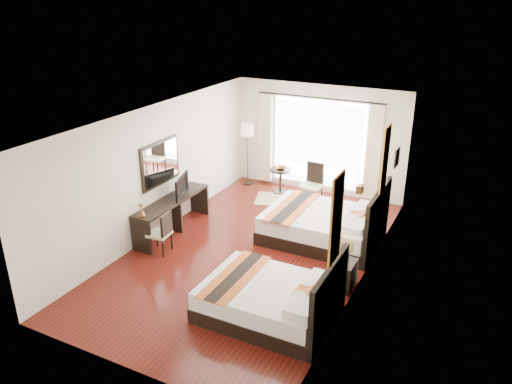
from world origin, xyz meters
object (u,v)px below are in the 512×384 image
at_px(bed_near, 272,299).
at_px(nightstand, 342,274).
at_px(television, 178,186).
at_px(desk_chair, 161,240).
at_px(fruit_bowl, 281,168).
at_px(side_table, 280,181).
at_px(table_lamp, 347,247).
at_px(floor_lamp, 247,134).
at_px(vase, 340,262).
at_px(console_desk, 173,215).
at_px(bed_far, 325,225).
at_px(window_chair, 311,192).

height_order(bed_near, nightstand, bed_near).
xyz_separation_m(television, desk_chair, (0.32, -1.15, -0.72)).
relative_size(bed_near, fruit_bowl, 8.75).
relative_size(bed_near, side_table, 3.22).
xyz_separation_m(nightstand, side_table, (-2.81, 3.57, 0.08)).
relative_size(nightstand, table_lamp, 1.39).
xyz_separation_m(side_table, fruit_bowl, (0.02, -0.01, 0.36)).
relative_size(table_lamp, floor_lamp, 0.23).
distance_m(table_lamp, fruit_bowl, 4.47).
height_order(bed_near, desk_chair, bed_near).
xyz_separation_m(vase, console_desk, (-3.98, 0.62, -0.19)).
distance_m(bed_far, side_table, 2.77).
bearing_deg(bed_near, television, 147.46).
bearing_deg(bed_near, desk_chair, 162.65).
bearing_deg(table_lamp, console_desk, 174.52).
bearing_deg(desk_chair, table_lamp, -178.08).
distance_m(vase, desk_chair, 3.66).
relative_size(desk_chair, floor_lamp, 0.53).
height_order(television, floor_lamp, floor_lamp).
relative_size(floor_lamp, window_chair, 1.62).
distance_m(bed_far, fruit_bowl, 2.78).
bearing_deg(bed_near, nightstand, 60.54).
bearing_deg(fruit_bowl, console_desk, -111.35).
distance_m(floor_lamp, window_chair, 2.36).
bearing_deg(television, floor_lamp, -19.41).
bearing_deg(side_table, fruit_bowl, -26.70).
bearing_deg(television, side_table, -39.40).
relative_size(console_desk, side_table, 3.36).
relative_size(bed_far, television, 2.95).
bearing_deg(window_chair, table_lamp, 36.07).
distance_m(console_desk, desk_chair, 0.97).
relative_size(bed_near, nightstand, 4.04).
distance_m(bed_near, fruit_bowl, 5.31).
xyz_separation_m(desk_chair, fruit_bowl, (0.87, 3.99, 0.42)).
bearing_deg(floor_lamp, bed_far, -35.95).
bearing_deg(table_lamp, television, 170.96).
distance_m(table_lamp, vase, 0.30).
distance_m(desk_chair, fruit_bowl, 4.10).
xyz_separation_m(table_lamp, fruit_bowl, (-2.82, 3.48, -0.07)).
height_order(console_desk, window_chair, window_chair).
distance_m(nightstand, console_desk, 4.03).
xyz_separation_m(table_lamp, console_desk, (-4.02, 0.39, -0.38)).
distance_m(side_table, window_chair, 1.03).
bearing_deg(fruit_bowl, table_lamp, -50.99).
bearing_deg(vase, television, 167.65).
bearing_deg(fruit_bowl, window_chair, -18.57).
distance_m(nightstand, desk_chair, 3.68).
xyz_separation_m(bed_far, desk_chair, (-2.78, -2.00, -0.08)).
height_order(bed_near, television, television).
xyz_separation_m(vase, desk_chair, (-3.64, -0.28, -0.30)).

